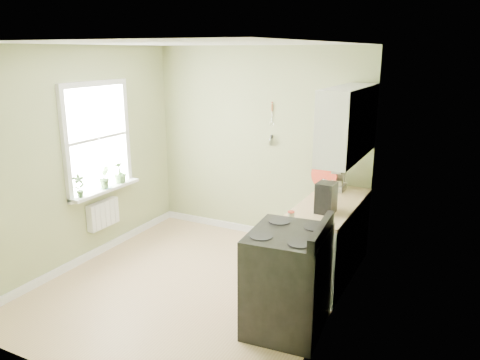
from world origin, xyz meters
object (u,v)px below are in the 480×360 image
at_px(stove, 288,280).
at_px(coffee_maker, 326,198).
at_px(stand_mixer, 338,178).
at_px(kettle, 324,186).

distance_m(stove, coffee_maker, 1.09).
distance_m(stand_mixer, kettle, 0.28).
height_order(kettle, coffee_maker, coffee_maker).
height_order(stand_mixer, kettle, stand_mixer).
xyz_separation_m(stove, kettle, (-0.17, 1.62, 0.50)).
xyz_separation_m(stove, stand_mixer, (-0.05, 1.86, 0.56)).
relative_size(stove, kettle, 5.99).
relative_size(stand_mixer, coffee_maker, 1.07).
bearing_deg(stand_mixer, kettle, -115.09).
xyz_separation_m(stand_mixer, coffee_maker, (0.12, -0.93, 0.01)).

